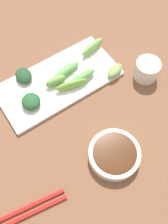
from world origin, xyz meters
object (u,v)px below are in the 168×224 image
sauce_bowl (114,154)px  tea_cup (147,70)px  chopsticks (21,215)px  serving_plate (58,81)px

sauce_bowl → tea_cup: tea_cup is taller
chopsticks → tea_cup: (0.14, -0.51, 0.03)m
serving_plate → chopsticks: (-0.27, 0.27, -0.00)m
sauce_bowl → serving_plate: bearing=-0.3°
serving_plate → chopsticks: 0.39m
sauce_bowl → tea_cup: size_ratio=1.83×
serving_plate → tea_cup: 0.27m
sauce_bowl → tea_cup: 0.28m
sauce_bowl → chopsticks: (0.01, 0.27, -0.01)m
chopsticks → sauce_bowl: bearing=-82.8°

